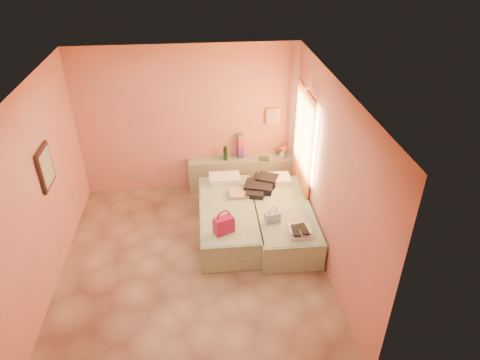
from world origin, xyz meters
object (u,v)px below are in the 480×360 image
at_px(bed_left, 228,219).
at_px(towel_stack, 301,231).
at_px(headboard_ledge, 242,173).
at_px(green_book, 264,159).
at_px(flower_vase, 282,150).
at_px(water_bottle, 225,153).
at_px(magenta_handbag, 224,225).
at_px(blue_handbag, 273,217).
at_px(bed_right, 282,220).

height_order(bed_left, towel_stack, towel_stack).
height_order(headboard_ledge, towel_stack, headboard_ledge).
relative_size(headboard_ledge, green_book, 10.75).
distance_m(bed_left, flower_vase, 1.88).
bearing_deg(flower_vase, water_bottle, -177.51).
bearing_deg(water_bottle, towel_stack, -65.75).
xyz_separation_m(bed_left, flower_vase, (1.16, 1.39, 0.52)).
relative_size(green_book, magenta_handbag, 0.64).
bearing_deg(blue_handbag, green_book, 72.16).
relative_size(headboard_ledge, flower_vase, 8.22).
bearing_deg(magenta_handbag, bed_left, 56.12).
bearing_deg(bed_left, water_bottle, 87.98).
bearing_deg(green_book, headboard_ledge, 178.88).
xyz_separation_m(green_book, blue_handbag, (-0.12, -1.75, -0.09)).
bearing_deg(bed_left, flower_vase, 50.68).
bearing_deg(green_book, magenta_handbag, -106.40).
height_order(magenta_handbag, towel_stack, magenta_handbag).
relative_size(flower_vase, blue_handbag, 1.02).
relative_size(green_book, towel_stack, 0.54).
relative_size(water_bottle, flower_vase, 1.10).
height_order(blue_handbag, towel_stack, blue_handbag).
bearing_deg(water_bottle, bed_right, -60.01).
relative_size(bed_right, flower_vase, 8.02).
distance_m(green_book, magenta_handbag, 2.13).
height_order(headboard_ledge, green_book, green_book).
bearing_deg(headboard_ledge, green_book, -9.71).
bearing_deg(headboard_ledge, bed_left, -105.55).
bearing_deg(bed_right, green_book, 95.17).
bearing_deg(green_book, bed_right, -76.72).
distance_m(headboard_ledge, bed_right, 1.56).
xyz_separation_m(headboard_ledge, blue_handbag, (0.29, -1.82, 0.25)).
xyz_separation_m(headboard_ledge, green_book, (0.41, -0.07, 0.34)).
height_order(bed_left, blue_handbag, blue_handbag).
bearing_deg(headboard_ledge, blue_handbag, -81.06).
bearing_deg(bed_right, blue_handbag, -123.39).
distance_m(bed_left, water_bottle, 1.45).
height_order(water_bottle, towel_stack, water_bottle).
bearing_deg(flower_vase, green_book, -163.18).
bearing_deg(blue_handbag, bed_right, 42.37).
xyz_separation_m(water_bottle, flower_vase, (1.10, 0.05, -0.01)).
distance_m(flower_vase, towel_stack, 2.23).
bearing_deg(magenta_handbag, blue_handbag, -10.50).
bearing_deg(magenta_handbag, towel_stack, -32.21).
distance_m(bed_right, blue_handbag, 0.54).
relative_size(headboard_ledge, water_bottle, 7.48).
height_order(bed_left, bed_right, same).
xyz_separation_m(headboard_ledge, towel_stack, (0.66, -2.17, 0.23)).
height_order(green_book, flower_vase, flower_vase).
bearing_deg(water_bottle, blue_handbag, -71.62).
bearing_deg(magenta_handbag, green_book, 41.11).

